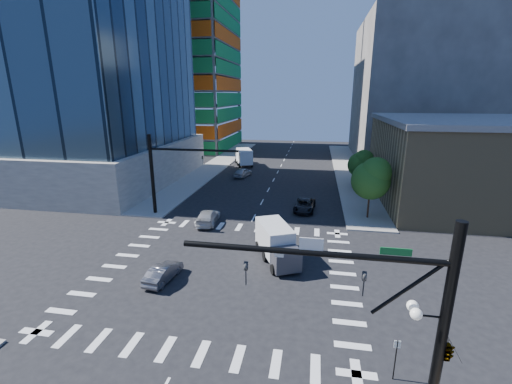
# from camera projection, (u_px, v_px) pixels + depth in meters

# --- Properties ---
(ground) EXTENTS (160.00, 160.00, 0.00)m
(ground) POSITION_uv_depth(u_px,v_px,m) (226.00, 270.00, 26.88)
(ground) COLOR black
(ground) RESTS_ON ground
(road_markings) EXTENTS (20.00, 20.00, 0.01)m
(road_markings) POSITION_uv_depth(u_px,v_px,m) (226.00, 270.00, 26.88)
(road_markings) COLOR silver
(road_markings) RESTS_ON ground
(sidewalk_ne) EXTENTS (5.00, 60.00, 0.15)m
(sidewalk_ne) POSITION_uv_depth(u_px,v_px,m) (348.00, 170.00, 62.67)
(sidewalk_ne) COLOR gray
(sidewalk_ne) RESTS_ON ground
(sidewalk_nw) EXTENTS (5.00, 60.00, 0.15)m
(sidewalk_nw) POSITION_uv_depth(u_px,v_px,m) (216.00, 165.00, 66.83)
(sidewalk_nw) COLOR gray
(sidewalk_nw) RESTS_ON ground
(construction_building) EXTENTS (25.16, 34.50, 70.60)m
(construction_building) POSITION_uv_depth(u_px,v_px,m) (180.00, 47.00, 83.37)
(construction_building) COLOR slate
(construction_building) RESTS_ON ground
(commercial_building) EXTENTS (20.50, 22.50, 10.60)m
(commercial_building) POSITION_uv_depth(u_px,v_px,m) (467.00, 162.00, 42.10)
(commercial_building) COLOR #8F7C53
(commercial_building) RESTS_ON ground
(bg_building_ne) EXTENTS (24.00, 30.00, 28.00)m
(bg_building_ne) POSITION_uv_depth(u_px,v_px,m) (419.00, 91.00, 70.65)
(bg_building_ne) COLOR #5A5451
(bg_building_ne) RESTS_ON ground
(signal_mast_se) EXTENTS (10.51, 2.48, 9.00)m
(signal_mast_se) POSITION_uv_depth(u_px,v_px,m) (418.00, 323.00, 12.85)
(signal_mast_se) COLOR black
(signal_mast_se) RESTS_ON sidewalk_se
(signal_mast_nw) EXTENTS (10.20, 0.40, 9.00)m
(signal_mast_nw) POSITION_uv_depth(u_px,v_px,m) (164.00, 168.00, 37.93)
(signal_mast_nw) COLOR black
(signal_mast_nw) RESTS_ON sidewalk_nw
(tree_south) EXTENTS (4.16, 4.16, 6.82)m
(tree_south) POSITION_uv_depth(u_px,v_px,m) (372.00, 178.00, 36.66)
(tree_south) COLOR #382316
(tree_south) RESTS_ON sidewalk_ne
(tree_north) EXTENTS (3.54, 3.52, 5.78)m
(tree_north) POSITION_uv_depth(u_px,v_px,m) (361.00, 163.00, 48.17)
(tree_north) COLOR #382316
(tree_north) RESTS_ON sidewalk_ne
(no_parking_sign) EXTENTS (0.30, 0.06, 2.20)m
(no_parking_sign) POSITION_uv_depth(u_px,v_px,m) (396.00, 355.00, 16.20)
(no_parking_sign) COLOR black
(no_parking_sign) RESTS_ON ground
(car_nb_far) EXTENTS (2.61, 5.02, 1.35)m
(car_nb_far) POSITION_uv_depth(u_px,v_px,m) (305.00, 205.00, 40.49)
(car_nb_far) COLOR black
(car_nb_far) RESTS_ON ground
(car_sb_near) EXTENTS (2.34, 5.05, 1.43)m
(car_sb_near) POSITION_uv_depth(u_px,v_px,m) (208.00, 217.00, 36.51)
(car_sb_near) COLOR silver
(car_sb_near) RESTS_ON ground
(car_sb_mid) EXTENTS (2.74, 4.82, 1.55)m
(car_sb_mid) POSITION_uv_depth(u_px,v_px,m) (243.00, 172.00, 57.23)
(car_sb_mid) COLOR #B1B4B9
(car_sb_mid) RESTS_ON ground
(car_sb_cross) EXTENTS (1.77, 3.92, 1.25)m
(car_sb_cross) POSITION_uv_depth(u_px,v_px,m) (163.00, 273.00, 25.25)
(car_sb_cross) COLOR #57565C
(car_sb_cross) RESTS_ON ground
(box_truck_near) EXTENTS (4.40, 5.94, 2.87)m
(box_truck_near) POSITION_uv_depth(u_px,v_px,m) (278.00, 246.00, 28.09)
(box_truck_near) COLOR black
(box_truck_near) RESTS_ON ground
(box_truck_far) EXTENTS (4.70, 6.72, 3.25)m
(box_truck_far) POSITION_uv_depth(u_px,v_px,m) (244.00, 158.00, 66.71)
(box_truck_far) COLOR black
(box_truck_far) RESTS_ON ground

